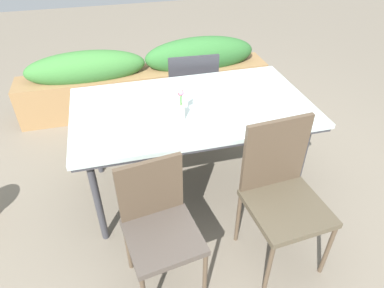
# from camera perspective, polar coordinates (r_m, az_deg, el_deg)

# --- Properties ---
(ground_plane) EXTENTS (12.00, 12.00, 0.00)m
(ground_plane) POSITION_cam_1_polar(r_m,az_deg,el_deg) (3.02, -0.47, -5.96)
(ground_plane) COLOR #756B5B
(dining_table) EXTENTS (1.73, 0.98, 0.79)m
(dining_table) POSITION_cam_1_polar(r_m,az_deg,el_deg) (2.53, -0.00, 5.42)
(dining_table) COLOR #B2C6C1
(dining_table) RESTS_ON ground
(chair_near_left) EXTENTS (0.47, 0.47, 0.86)m
(chair_near_left) POSITION_cam_1_polar(r_m,az_deg,el_deg) (2.05, -5.59, -12.79)
(chair_near_left) COLOR #49413A
(chair_near_left) RESTS_ON ground
(chair_near_right) EXTENTS (0.50, 0.50, 0.99)m
(chair_near_right) POSITION_cam_1_polar(r_m,az_deg,el_deg) (2.21, 14.75, -7.26)
(chair_near_right) COLOR #4D4433
(chair_near_right) RESTS_ON ground
(chair_far_side) EXTENTS (0.50, 0.50, 0.90)m
(chair_far_side) POSITION_cam_1_polar(r_m,az_deg,el_deg) (3.31, -0.22, 9.33)
(chair_far_side) COLOR #25363D
(chair_far_side) RESTS_ON ground
(flower_vase) EXTENTS (0.06, 0.06, 0.25)m
(flower_vase) POSITION_cam_1_polar(r_m,az_deg,el_deg) (2.30, -1.91, 6.28)
(flower_vase) COLOR silver
(flower_vase) RESTS_ON dining_table
(planter_box) EXTENTS (2.76, 0.40, 0.77)m
(planter_box) POSITION_cam_1_polar(r_m,az_deg,el_deg) (3.92, -7.45, 10.89)
(planter_box) COLOR olive
(planter_box) RESTS_ON ground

